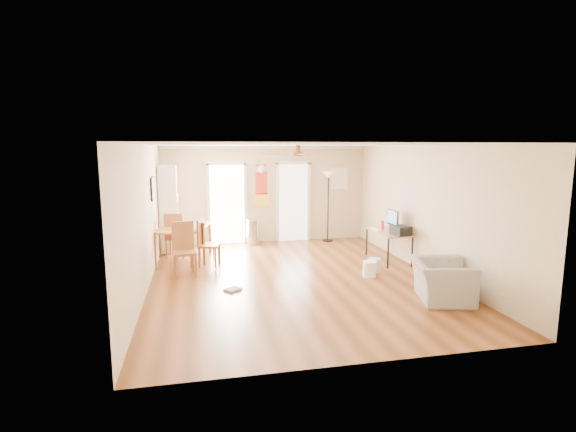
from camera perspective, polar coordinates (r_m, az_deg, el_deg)
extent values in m
plane|color=brown|center=(8.61, 0.83, -8.20)|extent=(7.00, 7.00, 0.00)
cube|color=red|center=(11.67, -3.53, 4.08)|extent=(0.46, 0.03, 1.10)
cube|color=white|center=(12.15, 6.71, 4.94)|extent=(0.50, 0.04, 0.60)
cube|color=black|center=(9.50, -17.37, 3.49)|extent=(0.04, 0.66, 0.48)
cylinder|color=#ACACAE|center=(11.49, -4.67, -2.12)|extent=(0.40, 0.40, 0.68)
cube|color=white|center=(10.17, 11.59, -1.71)|extent=(0.16, 0.42, 0.02)
cube|color=black|center=(9.63, 14.63, -1.86)|extent=(0.39, 0.44, 0.20)
cylinder|color=red|center=(10.11, 12.32, -1.21)|extent=(0.07, 0.07, 0.22)
cylinder|color=white|center=(8.82, 10.70, -6.88)|extent=(0.29, 0.29, 0.31)
cylinder|color=silver|center=(9.12, 11.29, -6.41)|extent=(0.33, 0.33, 0.30)
cube|color=#9F9F9A|center=(7.96, -7.28, -9.57)|extent=(0.35, 0.33, 0.04)
imported|color=gray|center=(7.77, 19.58, -8.03)|extent=(1.15, 1.24, 0.67)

